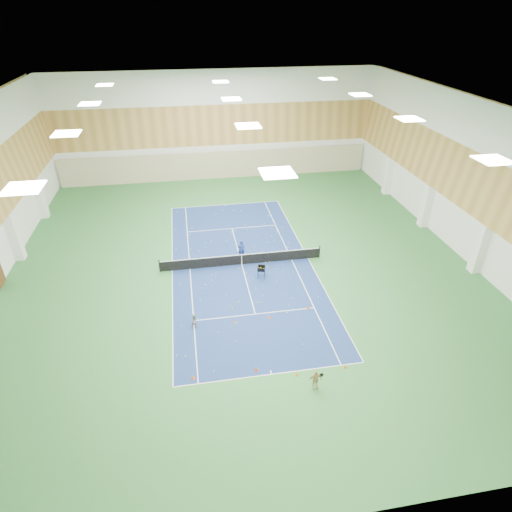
# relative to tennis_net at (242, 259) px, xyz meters

# --- Properties ---
(ground) EXTENTS (40.00, 40.00, 0.00)m
(ground) POSITION_rel_tennis_net_xyz_m (0.00, 0.00, -0.55)
(ground) COLOR #2D6A31
(ground) RESTS_ON ground
(room_shell) EXTENTS (36.00, 40.00, 12.00)m
(room_shell) POSITION_rel_tennis_net_xyz_m (0.00, 0.00, 5.45)
(room_shell) COLOR white
(room_shell) RESTS_ON ground
(wood_cladding) EXTENTS (36.00, 40.00, 8.00)m
(wood_cladding) POSITION_rel_tennis_net_xyz_m (0.00, 0.00, 7.45)
(wood_cladding) COLOR #BE8C46
(wood_cladding) RESTS_ON room_shell
(ceiling_light_grid) EXTENTS (21.40, 25.40, 0.06)m
(ceiling_light_grid) POSITION_rel_tennis_net_xyz_m (0.00, 0.00, 11.37)
(ceiling_light_grid) COLOR white
(ceiling_light_grid) RESTS_ON room_shell
(court_surface) EXTENTS (10.97, 23.77, 0.01)m
(court_surface) POSITION_rel_tennis_net_xyz_m (0.00, 0.00, -0.55)
(court_surface) COLOR navy
(court_surface) RESTS_ON ground
(tennis_balls_scatter) EXTENTS (10.57, 22.77, 0.07)m
(tennis_balls_scatter) POSITION_rel_tennis_net_xyz_m (0.00, 0.00, -0.50)
(tennis_balls_scatter) COLOR yellow
(tennis_balls_scatter) RESTS_ON ground
(tennis_net) EXTENTS (12.80, 0.10, 1.10)m
(tennis_net) POSITION_rel_tennis_net_xyz_m (0.00, 0.00, 0.00)
(tennis_net) COLOR black
(tennis_net) RESTS_ON ground
(back_curtain) EXTENTS (35.40, 0.16, 3.20)m
(back_curtain) POSITION_rel_tennis_net_xyz_m (0.00, 19.75, 1.05)
(back_curtain) COLOR #C6B793
(back_curtain) RESTS_ON ground
(coach) EXTENTS (0.62, 0.43, 1.64)m
(coach) POSITION_rel_tennis_net_xyz_m (0.12, 1.07, 0.27)
(coach) COLOR navy
(coach) RESTS_ON ground
(child_court) EXTENTS (0.61, 0.53, 1.05)m
(child_court) POSITION_rel_tennis_net_xyz_m (-4.02, -7.05, -0.02)
(child_court) COLOR gray
(child_court) RESTS_ON ground
(child_apron) EXTENTS (0.74, 0.31, 1.25)m
(child_apron) POSITION_rel_tennis_net_xyz_m (2.12, -13.23, 0.08)
(child_apron) COLOR tan
(child_apron) RESTS_ON ground
(ball_cart) EXTENTS (0.71, 0.71, 0.99)m
(ball_cart) POSITION_rel_tennis_net_xyz_m (1.21, -2.08, -0.05)
(ball_cart) COLOR black
(ball_cart) RESTS_ON ground
(cone_svc_a) EXTENTS (0.20, 0.20, 0.22)m
(cone_svc_a) POSITION_rel_tennis_net_xyz_m (-4.07, -6.73, -0.44)
(cone_svc_a) COLOR #FF4C0D
(cone_svc_a) RESTS_ON ground
(cone_svc_b) EXTENTS (0.18, 0.18, 0.20)m
(cone_svc_b) POSITION_rel_tennis_net_xyz_m (-1.51, -6.99, -0.45)
(cone_svc_b) COLOR orange
(cone_svc_b) RESTS_ON ground
(cone_svc_c) EXTENTS (0.22, 0.22, 0.24)m
(cone_svc_c) POSITION_rel_tennis_net_xyz_m (0.84, -6.95, -0.43)
(cone_svc_c) COLOR #F8590D
(cone_svc_c) RESTS_ON ground
(cone_svc_d) EXTENTS (0.22, 0.22, 0.24)m
(cone_svc_d) POSITION_rel_tennis_net_xyz_m (3.68, -6.39, -0.43)
(cone_svc_d) COLOR #DC5C0B
(cone_svc_d) RESTS_ON ground
(cone_base_a) EXTENTS (0.23, 0.23, 0.25)m
(cone_base_a) POSITION_rel_tennis_net_xyz_m (-4.38, -11.45, -0.42)
(cone_base_a) COLOR #F65B0C
(cone_base_a) RESTS_ON ground
(cone_base_b) EXTENTS (0.23, 0.23, 0.25)m
(cone_base_b) POSITION_rel_tennis_net_xyz_m (-0.81, -11.46, -0.42)
(cone_base_b) COLOR #E0470B
(cone_base_b) RESTS_ON ground
(cone_base_c) EXTENTS (0.18, 0.18, 0.20)m
(cone_base_c) POSITION_rel_tennis_net_xyz_m (1.38, -12.19, -0.45)
(cone_base_c) COLOR orange
(cone_base_c) RESTS_ON ground
(cone_base_d) EXTENTS (0.18, 0.18, 0.20)m
(cone_base_d) POSITION_rel_tennis_net_xyz_m (4.27, -12.10, -0.45)
(cone_base_d) COLOR #F05D0C
(cone_base_d) RESTS_ON ground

